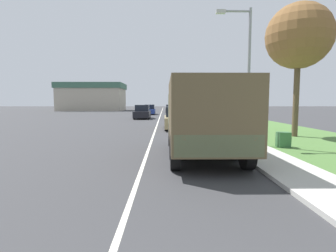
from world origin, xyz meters
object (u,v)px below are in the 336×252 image
Objects in this scene: car_nearest_ahead at (176,119)px; car_second_ahead at (142,113)px; car_fourth_ahead at (170,109)px; military_truck at (202,115)px; car_third_ahead at (150,110)px; lamp_post at (244,63)px.

car_nearest_ahead reaches higher than car_second_ahead.
car_nearest_ahead is at bearing -90.30° from car_fourth_ahead.
military_truck is 23.63m from car_second_ahead.
military_truck is at bearing -83.31° from car_third_ahead.
military_truck is at bearing -79.49° from car_second_ahead.
military_truck is at bearing -89.49° from car_fourth_ahead.
military_truck is 1.48× the size of car_fourth_ahead.
lamp_post is (2.91, -7.90, 3.19)m from car_nearest_ahead.
lamp_post reaches higher than car_third_ahead.
lamp_post is at bearing -86.13° from car_fourth_ahead.
car_nearest_ahead reaches higher than car_third_ahead.
car_nearest_ahead is at bearing -73.50° from car_second_ahead.
car_second_ahead is 20.34m from car_fourth_ahead.
lamp_post is (2.74, -40.52, 3.26)m from car_fourth_ahead.
car_nearest_ahead is 0.99× the size of car_second_ahead.
car_second_ahead is at bearing -91.57° from car_third_ahead.
car_nearest_ahead is at bearing -81.69° from car_third_ahead.
military_truck is 10.60m from car_nearest_ahead.
car_nearest_ahead is 0.74× the size of lamp_post.
car_nearest_ahead is 9.00m from lamp_post.
car_third_ahead is (-3.45, 23.63, -0.03)m from car_nearest_ahead.
military_truck is at bearing -86.97° from car_nearest_ahead.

